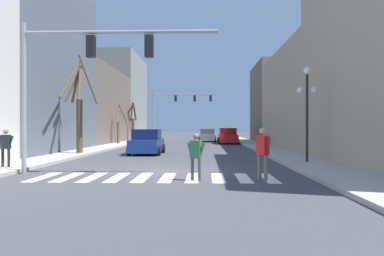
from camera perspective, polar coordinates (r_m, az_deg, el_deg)
ground_plane at (r=15.40m, az=-4.74°, el=-6.59°), size 240.00×240.00×0.00m
sidewalk_left at (r=17.42m, az=-26.93°, el=-5.58°), size 2.24×90.00×0.15m
sidewalk_right at (r=16.03m, az=19.50°, el=-6.06°), size 2.24×90.00×0.15m
building_row_left at (r=36.81m, az=-18.06°, el=6.38°), size 6.00×52.36×13.01m
building_row_right at (r=30.02m, az=19.29°, el=5.26°), size 6.00×39.55×9.74m
crosswalk_stripes at (r=13.54m, az=-5.67°, el=-7.52°), size 8.55×2.60×0.01m
traffic_signal_near at (r=15.21m, az=-16.37°, el=9.58°), size 7.59×0.28×5.86m
traffic_signal_far at (r=51.54m, az=-2.29°, el=3.75°), size 8.82×0.28×6.66m
street_lamp_right_corner at (r=18.65m, az=17.12°, el=4.84°), size 0.95×0.36×4.51m
car_parked_right_far at (r=45.37m, az=2.34°, el=-1.19°), size 2.06×4.64×1.55m
car_parked_left_far at (r=24.98m, az=-6.88°, el=-2.21°), size 2.10×4.18×1.66m
car_driving_away_lane at (r=40.28m, az=5.47°, el=-1.28°), size 2.13×4.76×1.69m
pedestrian_near_right_corner at (r=12.99m, az=10.72°, el=-3.16°), size 0.51×0.69×1.79m
pedestrian_crossing_street at (r=17.42m, az=-26.52°, el=-2.25°), size 0.68×0.23×1.58m
pedestrian_on_left_sidewalk at (r=12.64m, az=0.60°, el=-3.78°), size 0.66×0.36×1.60m
street_tree_left_near at (r=24.78m, az=-16.87°, el=3.01°), size 2.10×3.05×6.29m
street_tree_right_far at (r=46.96m, az=-9.05°, el=0.88°), size 1.68×2.32×4.74m
street_tree_right_near at (r=38.89m, az=-11.05°, el=0.21°), size 0.93×2.63×4.00m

